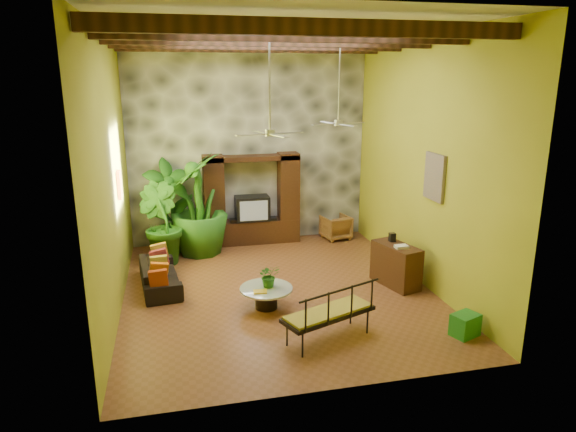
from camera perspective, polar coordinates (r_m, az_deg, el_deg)
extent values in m
plane|color=brown|center=(10.45, -1.18, -8.21)|extent=(7.00, 7.00, 0.00)
cube|color=silver|center=(9.61, -1.35, 20.26)|extent=(6.00, 7.00, 0.02)
cube|color=#9B9B23|center=(13.13, -4.39, 7.97)|extent=(6.00, 0.02, 5.00)
cube|color=#9B9B23|center=(9.59, -19.15, 4.43)|extent=(0.02, 7.00, 5.00)
cube|color=#9B9B23|center=(10.73, 14.71, 5.86)|extent=(0.02, 7.00, 5.00)
cube|color=#3A3C42|center=(13.08, -4.35, 7.94)|extent=(5.98, 0.10, 4.98)
cube|color=#3D2113|center=(7.08, 3.18, 20.21)|extent=(5.95, 0.16, 0.22)
cube|color=#3D2113|center=(8.33, 0.57, 19.50)|extent=(5.95, 0.16, 0.22)
cube|color=#3D2113|center=(9.60, -1.34, 18.95)|extent=(5.95, 0.16, 0.22)
cube|color=#3D2113|center=(10.87, -2.80, 18.51)|extent=(5.95, 0.16, 0.22)
cube|color=#3D2113|center=(12.15, -3.94, 18.16)|extent=(5.95, 0.16, 0.22)
cube|color=black|center=(13.25, -3.96, -1.70)|extent=(2.40, 0.50, 0.60)
cube|color=black|center=(12.89, -8.22, 2.29)|extent=(0.50, 0.48, 2.00)
cube|color=black|center=(13.17, 0.05, 2.73)|extent=(0.50, 0.48, 2.00)
cube|color=black|center=(12.82, -4.12, 6.45)|extent=(2.40, 0.48, 0.12)
cube|color=black|center=(13.06, -4.00, 0.88)|extent=(0.85, 0.52, 0.62)
cube|color=#8C99A8|center=(12.81, -3.81, 0.58)|extent=(0.70, 0.02, 0.50)
cylinder|color=#A3A3A7|center=(9.15, -2.06, 14.86)|extent=(0.04, 0.04, 1.80)
cylinder|color=#A3A3A7|center=(9.20, -2.01, 9.24)|extent=(0.18, 0.18, 0.12)
cube|color=#A3A3A7|center=(9.36, 0.00, 9.24)|extent=(0.58, 0.26, 0.01)
cube|color=#A3A3A7|center=(9.53, -2.97, 9.32)|extent=(0.26, 0.58, 0.01)
cube|color=#A3A3A7|center=(9.05, -4.08, 8.99)|extent=(0.58, 0.26, 0.01)
cube|color=#A3A3A7|center=(8.88, -0.98, 8.90)|extent=(0.26, 0.58, 0.01)
cylinder|color=#A3A3A7|center=(11.16, 5.74, 14.88)|extent=(0.04, 0.04, 1.80)
cylinder|color=#A3A3A7|center=(11.20, 5.62, 10.28)|extent=(0.18, 0.18, 0.12)
cube|color=#A3A3A7|center=(11.40, 7.15, 10.22)|extent=(0.58, 0.26, 0.01)
cube|color=#A3A3A7|center=(11.50, 4.61, 10.33)|extent=(0.26, 0.58, 0.01)
cube|color=#A3A3A7|center=(11.01, 4.02, 10.12)|extent=(0.58, 0.26, 0.01)
cube|color=#A3A3A7|center=(10.90, 6.67, 10.00)|extent=(0.26, 0.58, 0.01)
cube|color=#C78617|center=(10.64, -18.23, 3.32)|extent=(0.06, 0.32, 0.55)
cube|color=#285393|center=(10.23, 15.97, 4.18)|extent=(0.06, 0.70, 0.90)
imported|color=black|center=(10.79, -14.05, -6.38)|extent=(0.90, 1.89, 0.53)
imported|color=olive|center=(13.58, 5.33, -1.25)|extent=(0.79, 0.81, 0.62)
imported|color=#1E5616|center=(12.59, -12.92, 1.02)|extent=(1.44, 1.24, 2.29)
imported|color=#215A17|center=(11.96, -14.02, -0.87)|extent=(1.32, 1.30, 1.86)
imported|color=#26651A|center=(12.36, -9.92, 1.28)|extent=(1.53, 1.53, 2.44)
cylinder|color=black|center=(9.64, -2.43, -9.16)|extent=(0.41, 0.41, 0.36)
cylinder|color=silver|center=(9.56, -2.44, -8.07)|extent=(0.98, 0.98, 0.04)
imported|color=#235C18|center=(9.52, -2.11, -6.63)|extent=(0.42, 0.38, 0.43)
cube|color=yellow|center=(9.36, -3.11, -8.39)|extent=(0.26, 0.20, 0.03)
cube|color=black|center=(8.47, 4.52, -10.82)|extent=(1.66, 1.07, 0.06)
cube|color=#A28D2B|center=(8.45, 4.53, -10.58)|extent=(1.57, 0.99, 0.06)
cube|color=black|center=(8.11, 5.16, -9.96)|extent=(1.48, 0.62, 0.54)
cube|color=#3D2013|center=(10.77, 11.90, -5.35)|extent=(0.76, 1.17, 0.86)
cube|color=#1B6724|center=(9.16, 19.08, -11.36)|extent=(0.52, 0.46, 0.38)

